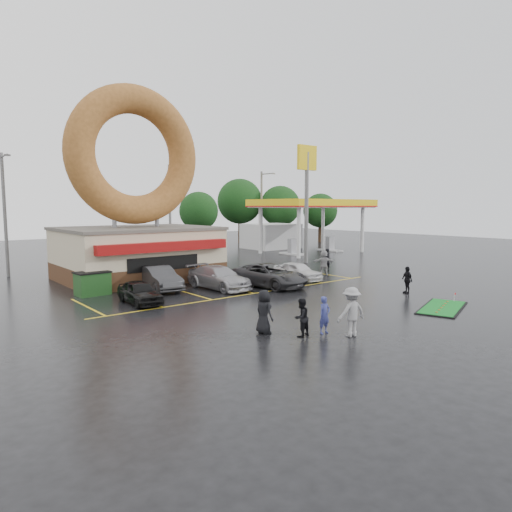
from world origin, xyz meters
TOP-DOWN VIEW (x-y plane):
  - ground at (0.00, 0.00)m, footprint 120.00×120.00m
  - donut_shop at (-3.00, 12.97)m, footprint 10.20×8.70m
  - gas_station at (20.00, 20.94)m, footprint 12.30×13.65m
  - shell_sign at (13.00, 12.00)m, footprint 2.20×0.36m
  - streetlight_left at (-10.00, 19.92)m, footprint 0.40×2.21m
  - streetlight_mid at (4.00, 20.92)m, footprint 0.40×2.21m
  - streetlight_right at (16.00, 21.92)m, footprint 0.40×2.21m
  - tree_far_a at (26.00, 30.00)m, footprint 5.60×5.60m
  - tree_far_b at (32.00, 28.00)m, footprint 4.90×4.90m
  - tree_far_c at (22.00, 34.00)m, footprint 6.30×6.30m
  - tree_far_d at (14.00, 32.00)m, footprint 4.90×4.90m
  - car_black at (-6.52, 5.00)m, footprint 1.60×3.67m
  - car_dgrey at (-3.87, 8.00)m, footprint 2.02×4.61m
  - car_silver at (-0.75, 6.02)m, footprint 2.41×5.04m
  - car_grey at (2.17, 4.59)m, footprint 3.17×5.62m
  - car_white at (5.37, 5.25)m, footprint 1.69×3.85m
  - person_blue at (-3.15, -5.09)m, footprint 0.56×0.37m
  - person_blackjkt at (-4.20, -4.80)m, footprint 0.82×0.68m
  - person_hoodie at (-2.63, -6.03)m, footprint 1.39×0.96m
  - person_bystander at (-5.07, -3.53)m, footprint 0.58×0.88m
  - person_cameraman at (7.07, -2.30)m, footprint 0.74×1.03m
  - person_walker_near at (8.80, 5.93)m, footprint 1.74×1.43m
  - person_walker_far at (10.43, 7.11)m, footprint 0.72×0.53m
  - dumpster at (-7.64, 8.96)m, footprint 1.87×1.30m
  - putting_green at (4.95, -5.72)m, footprint 4.59×3.09m

SIDE VIEW (x-z plane):
  - ground at x=0.00m, z-range 0.00..0.00m
  - putting_green at x=4.95m, z-range -0.23..0.30m
  - car_black at x=-6.52m, z-range 0.00..1.23m
  - car_white at x=5.37m, z-range 0.00..1.29m
  - dumpster at x=-7.64m, z-range 0.00..1.30m
  - car_silver at x=-0.75m, z-range 0.00..1.42m
  - car_dgrey at x=-3.87m, z-range 0.00..1.47m
  - car_grey at x=2.17m, z-range 0.00..1.48m
  - person_blue at x=-3.15m, z-range 0.00..1.53m
  - person_blackjkt at x=-4.20m, z-range 0.00..1.53m
  - person_cameraman at x=7.07m, z-range 0.00..1.62m
  - person_bystander at x=-5.07m, z-range 0.00..1.79m
  - person_walker_far at x=10.43m, z-range 0.00..1.81m
  - person_walker_near at x=8.80m, z-range 0.00..1.87m
  - person_hoodie at x=-2.63m, z-range 0.00..1.98m
  - gas_station at x=20.00m, z-range 0.75..6.65m
  - donut_shop at x=-3.00m, z-range -2.29..11.21m
  - tree_far_b at x=32.00m, z-range 1.03..8.03m
  - tree_far_d at x=14.00m, z-range 1.03..8.03m
  - streetlight_left at x=-10.00m, z-range 0.28..9.28m
  - streetlight_mid at x=4.00m, z-range 0.28..9.28m
  - streetlight_right at x=16.00m, z-range 0.28..9.28m
  - tree_far_a at x=26.00m, z-range 1.18..9.18m
  - tree_far_c at x=22.00m, z-range 1.34..10.34m
  - shell_sign at x=13.00m, z-range 2.08..12.68m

